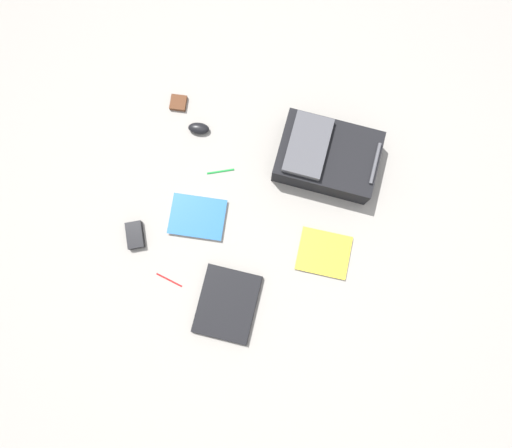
# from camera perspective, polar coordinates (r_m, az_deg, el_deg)

# --- Properties ---
(ground_plane) EXTENTS (3.82, 3.82, 0.00)m
(ground_plane) POSITION_cam_1_polar(r_m,az_deg,el_deg) (1.98, 0.06, 0.64)
(ground_plane) COLOR gray
(backpack) EXTENTS (0.33, 0.46, 0.16)m
(backpack) POSITION_cam_1_polar(r_m,az_deg,el_deg) (2.00, 9.54, 9.14)
(backpack) COLOR black
(backpack) RESTS_ON ground_plane
(laptop) EXTENTS (0.33, 0.27, 0.03)m
(laptop) POSITION_cam_1_polar(r_m,az_deg,el_deg) (1.93, -3.97, -10.84)
(laptop) COLOR black
(laptop) RESTS_ON ground_plane
(book_blue) EXTENTS (0.23, 0.28, 0.02)m
(book_blue) POSITION_cam_1_polar(r_m,az_deg,el_deg) (1.99, -8.00, 0.96)
(book_blue) COLOR silver
(book_blue) RESTS_ON ground_plane
(book_comic) EXTENTS (0.22, 0.25, 0.01)m
(book_comic) POSITION_cam_1_polar(r_m,az_deg,el_deg) (1.97, 9.24, -3.93)
(book_comic) COLOR silver
(book_comic) RESTS_ON ground_plane
(computer_mouse) EXTENTS (0.07, 0.11, 0.04)m
(computer_mouse) POSITION_cam_1_polar(r_m,az_deg,el_deg) (2.10, -7.84, 12.83)
(computer_mouse) COLOR black
(computer_mouse) RESTS_ON ground_plane
(power_brick) EXTENTS (0.15, 0.12, 0.03)m
(power_brick) POSITION_cam_1_polar(r_m,az_deg,el_deg) (2.03, -16.22, -1.48)
(power_brick) COLOR black
(power_brick) RESTS_ON ground_plane
(pen_black) EXTENTS (0.03, 0.13, 0.01)m
(pen_black) POSITION_cam_1_polar(r_m,az_deg,el_deg) (1.98, -11.81, -7.50)
(pen_black) COLOR red
(pen_black) RESTS_ON ground_plane
(pen_blue) EXTENTS (0.07, 0.12, 0.01)m
(pen_blue) POSITION_cam_1_polar(r_m,az_deg,el_deg) (2.03, -4.87, 7.20)
(pen_blue) COLOR #198C33
(pen_blue) RESTS_ON ground_plane
(earbud_pouch) EXTENTS (0.09, 0.09, 0.02)m
(earbud_pouch) POSITION_cam_1_polar(r_m,az_deg,el_deg) (2.18, -10.57, 15.98)
(earbud_pouch) COLOR #59331E
(earbud_pouch) RESTS_ON ground_plane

